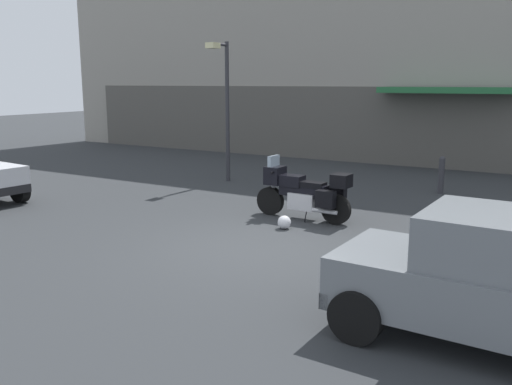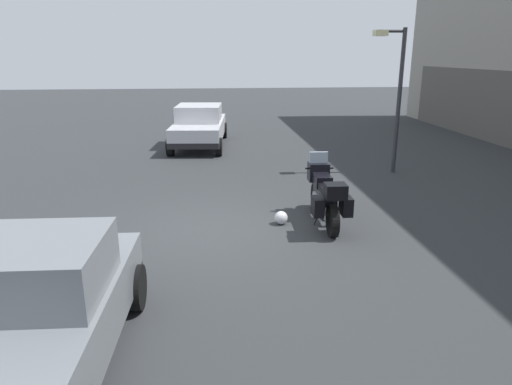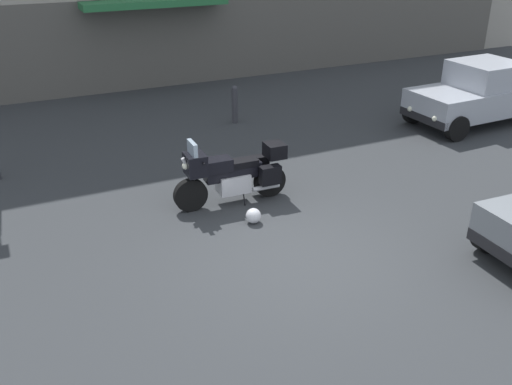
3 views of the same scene
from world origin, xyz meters
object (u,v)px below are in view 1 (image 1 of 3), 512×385
object	(u,v)px
car_compact_side	(488,281)
streetlamp_curbside	(224,96)
motorcycle	(304,192)
helmet	(284,222)
bollard_curbside	(441,174)

from	to	relation	value
car_compact_side	streetlamp_curbside	distance (m)	11.18
motorcycle	streetlamp_curbside	bearing A→B (deg)	-34.36
helmet	car_compact_side	size ratio (longest dim) A/B	0.08
helmet	bollard_curbside	size ratio (longest dim) A/B	0.27
streetlamp_curbside	bollard_curbside	xyz separation A→B (m)	(6.01, 1.47, -2.01)
car_compact_side	bollard_curbside	xyz separation A→B (m)	(-2.36, 8.67, -0.23)
helmet	bollard_curbside	xyz separation A→B (m)	(1.95, 5.35, 0.40)
car_compact_side	streetlamp_curbside	bearing A→B (deg)	141.55
car_compact_side	bollard_curbside	world-z (taller)	car_compact_side
helmet	bollard_curbside	world-z (taller)	bollard_curbside
bollard_curbside	car_compact_side	bearing A→B (deg)	-74.80
streetlamp_curbside	bollard_curbside	world-z (taller)	streetlamp_curbside
helmet	streetlamp_curbside	bearing A→B (deg)	136.23
bollard_curbside	motorcycle	bearing A→B (deg)	-113.69
helmet	motorcycle	bearing A→B (deg)	89.82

